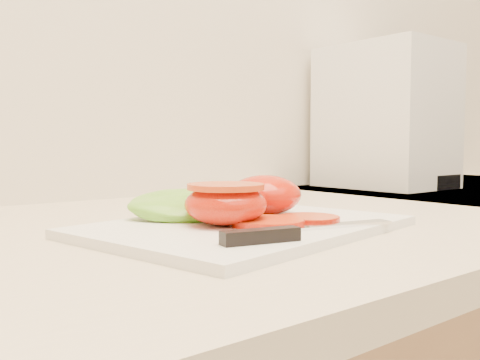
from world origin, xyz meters
TOP-DOWN VIEW (x-y plane):
  - cutting_board at (-0.24, 1.60)m, footprint 0.37×0.30m
  - tomato_half_dome at (-0.18, 1.63)m, footprint 0.09×0.09m
  - tomato_half_cut at (-0.27, 1.59)m, footprint 0.09×0.09m
  - tomato_slice_0 at (-0.24, 1.56)m, footprint 0.07×0.07m
  - tomato_slice_1 at (-0.18, 1.56)m, footprint 0.06×0.06m
  - lettuce_leaf_0 at (-0.26, 1.66)m, footprint 0.17×0.15m
  - knife at (-0.26, 1.50)m, footprint 0.22×0.06m
  - appliance at (0.37, 1.85)m, footprint 0.20×0.25m

SIDE VIEW (x-z plane):
  - cutting_board at x=-0.24m, z-range 0.93..0.94m
  - tomato_slice_1 at x=-0.18m, z-range 0.94..0.95m
  - tomato_slice_0 at x=-0.24m, z-range 0.94..0.95m
  - knife at x=-0.26m, z-range 0.94..0.95m
  - lettuce_leaf_0 at x=-0.26m, z-range 0.94..0.97m
  - tomato_half_cut at x=-0.27m, z-range 0.94..0.99m
  - tomato_half_dome at x=-0.18m, z-range 0.94..0.99m
  - appliance at x=0.37m, z-range 0.93..1.23m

